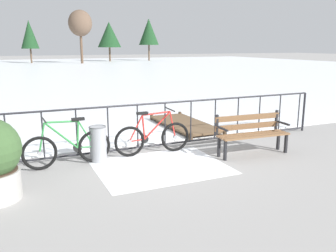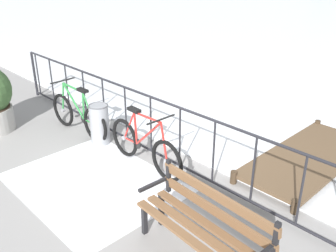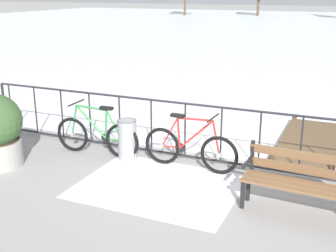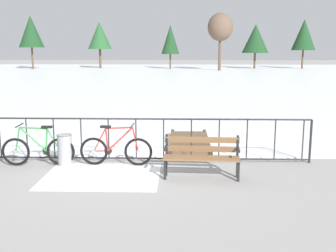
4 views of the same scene
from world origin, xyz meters
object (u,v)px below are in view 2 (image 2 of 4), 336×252
bicycle_near_railing (78,115)px  park_bench (205,222)px  trash_bin (100,124)px  bicycle_second (144,146)px

bicycle_near_railing → park_bench: 3.85m
park_bench → bicycle_near_railing: bearing=168.5°
trash_bin → bicycle_near_railing: bearing=-174.3°
bicycle_second → trash_bin: bicycle_second is taller
bicycle_near_railing → park_bench: size_ratio=1.05×
trash_bin → bicycle_second: bearing=0.7°
bicycle_near_railing → trash_bin: bearing=5.7°
park_bench → trash_bin: (-3.16, 0.82, -0.14)m
bicycle_second → trash_bin: 1.20m
bicycle_near_railing → bicycle_second: size_ratio=1.00×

